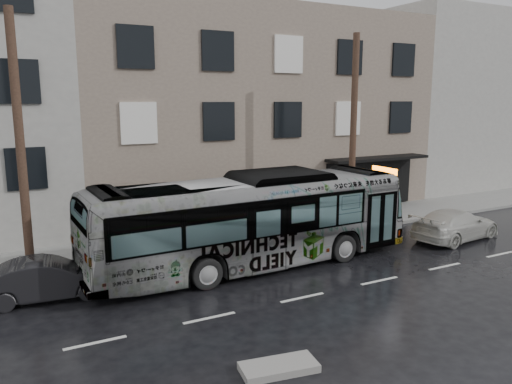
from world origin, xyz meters
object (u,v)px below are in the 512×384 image
(utility_pole_rear, at_px, (20,147))
(bus, at_px, (252,221))
(dark_sedan, at_px, (48,279))
(white_sedan, at_px, (455,225))
(sign_post, at_px, (369,201))
(utility_pole_front, at_px, (353,134))

(utility_pole_rear, bearing_deg, bus, -17.20)
(dark_sedan, bearing_deg, white_sedan, -88.75)
(bus, bearing_deg, sign_post, -74.69)
(white_sedan, bearing_deg, bus, 75.92)
(dark_sedan, bearing_deg, utility_pole_front, -75.66)
(utility_pole_front, height_order, white_sedan, utility_pole_front)
(sign_post, distance_m, dark_sedan, 14.90)
(utility_pole_front, bearing_deg, sign_post, 0.00)
(bus, bearing_deg, utility_pole_rear, 71.16)
(sign_post, distance_m, white_sedan, 4.06)
(utility_pole_rear, relative_size, bus, 0.71)
(sign_post, bearing_deg, utility_pole_front, 180.00)
(utility_pole_front, bearing_deg, white_sedan, -46.09)
(utility_pole_rear, xyz_separation_m, dark_sedan, (0.36, -2.11, -3.99))
(sign_post, xyz_separation_m, bus, (-7.61, -2.32, 0.41))
(utility_pole_front, relative_size, bus, 0.71)
(utility_pole_rear, distance_m, white_sedan, 18.02)
(dark_sedan, bearing_deg, utility_pole_rear, 15.24)
(bus, bearing_deg, dark_sedan, 86.71)
(white_sedan, bearing_deg, sign_post, 24.61)
(utility_pole_rear, height_order, dark_sedan, utility_pole_rear)
(sign_post, height_order, dark_sedan, sign_post)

